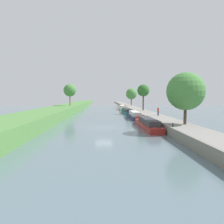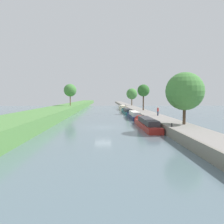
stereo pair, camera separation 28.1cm
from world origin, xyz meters
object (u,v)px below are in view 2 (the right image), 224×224
object	(u,v)px
mooring_bollard_near	(172,125)
narrowboat_navy	(134,115)
narrowboat_red	(146,123)
narrowboat_teal	(127,111)
narrowboat_cream	(122,108)
mooring_bollard_far	(125,105)
person_walking	(158,111)

from	to	relation	value
mooring_bollard_near	narrowboat_navy	bearing A→B (deg)	94.67
narrowboat_red	narrowboat_teal	distance (m)	29.64
narrowboat_teal	mooring_bollard_near	size ratio (longest dim) A/B	35.70
narrowboat_teal	narrowboat_cream	distance (m)	16.13
narrowboat_cream	mooring_bollard_near	xyz separation A→B (m)	(1.79, -53.27, 0.66)
mooring_bollard_far	narrowboat_teal	bearing A→B (deg)	-94.22
narrowboat_red	mooring_bollard_far	world-z (taller)	mooring_bollard_far
person_walking	narrowboat_cream	bearing A→B (deg)	95.90
narrowboat_cream	mooring_bollard_far	xyz separation A→B (m)	(1.79, 7.63, 0.66)
narrowboat_teal	mooring_bollard_near	bearing A→B (deg)	-87.30
narrowboat_red	narrowboat_navy	distance (m)	14.27
narrowboat_red	person_walking	distance (m)	9.22
person_walking	mooring_bollard_far	bearing A→B (deg)	92.65
narrowboat_red	narrowboat_cream	size ratio (longest dim) A/B	0.89
narrowboat_navy	mooring_bollard_near	distance (m)	21.86
narrowboat_teal	narrowboat_cream	size ratio (longest dim) A/B	1.03
narrowboat_navy	narrowboat_teal	xyz separation A→B (m)	(0.03, 15.37, -0.10)
narrowboat_teal	person_walking	distance (m)	21.74
mooring_bollard_far	narrowboat_red	bearing A→B (deg)	-91.84
narrowboat_navy	mooring_bollard_far	distance (m)	39.17
narrowboat_teal	mooring_bollard_far	bearing A→B (deg)	85.78
mooring_bollard_near	person_walking	bearing A→B (deg)	82.47
narrowboat_navy	mooring_bollard_far	bearing A→B (deg)	87.39
narrowboat_red	person_walking	xyz separation A→B (m)	(3.80, 8.29, 1.35)
person_walking	mooring_bollard_near	distance (m)	15.94
person_walking	narrowboat_red	bearing A→B (deg)	-114.63
person_walking	mooring_bollard_near	xyz separation A→B (m)	(-2.09, -15.79, -0.65)
narrowboat_cream	mooring_bollard_near	distance (m)	53.31
narrowboat_navy	person_walking	bearing A→B (deg)	-57.12
person_walking	mooring_bollard_far	distance (m)	45.16
narrowboat_navy	narrowboat_teal	size ratio (longest dim) A/B	0.75
narrowboat_teal	narrowboat_navy	bearing A→B (deg)	-90.10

